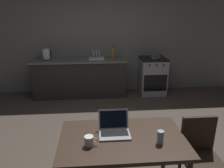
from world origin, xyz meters
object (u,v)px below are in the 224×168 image
(dining_table, at_px, (122,144))
(laptop, at_px, (114,129))
(chair, at_px, (200,153))
(coffee_mug, at_px, (89,141))
(electric_kettle, at_px, (46,54))
(stove_oven, at_px, (152,76))
(bottle, at_px, (113,53))
(frying_pan, at_px, (156,57))
(dish_rack, at_px, (97,57))
(drinking_glass, at_px, (160,137))

(dining_table, relative_size, laptop, 3.99)
(chair, height_order, coffee_mug, chair)
(dining_table, relative_size, electric_kettle, 4.98)
(chair, distance_m, coffee_mug, 1.22)
(laptop, xyz_separation_m, electric_kettle, (-1.26, 3.05, 0.21))
(laptop, height_order, electric_kettle, electric_kettle)
(chair, relative_size, laptop, 2.81)
(stove_oven, xyz_separation_m, bottle, (-0.97, -0.05, 0.58))
(stove_oven, height_order, frying_pan, frying_pan)
(coffee_mug, xyz_separation_m, dish_rack, (0.13, 3.25, 0.13))
(dining_table, xyz_separation_m, coffee_mug, (-0.33, -0.11, 0.12))
(coffee_mug, bearing_deg, frying_pan, 64.71)
(stove_oven, bearing_deg, dish_rack, 179.89)
(bottle, height_order, frying_pan, bottle)
(chair, bearing_deg, dining_table, 174.29)
(electric_kettle, height_order, coffee_mug, electric_kettle)
(chair, xyz_separation_m, bottle, (-0.68, 3.09, 0.50))
(laptop, distance_m, bottle, 3.01)
(laptop, distance_m, electric_kettle, 3.30)
(dining_table, height_order, drinking_glass, drinking_glass)
(dining_table, height_order, electric_kettle, electric_kettle)
(laptop, bearing_deg, electric_kettle, 124.44)
(drinking_glass, distance_m, dish_rack, 3.31)
(stove_oven, xyz_separation_m, drinking_glass, (-0.79, -3.26, 0.38))
(chair, bearing_deg, bottle, 96.95)
(stove_oven, bearing_deg, frying_pan, -30.67)
(laptop, bearing_deg, dish_rack, 104.36)
(electric_kettle, distance_m, frying_pan, 2.52)
(frying_pan, bearing_deg, laptop, -112.70)
(chair, height_order, bottle, bottle)
(dining_table, distance_m, bottle, 3.11)
(stove_oven, bearing_deg, chair, -95.26)
(chair, xyz_separation_m, drinking_glass, (-0.50, -0.12, 0.30))
(electric_kettle, xyz_separation_m, frying_pan, (2.52, -0.03, -0.10))
(electric_kettle, relative_size, frying_pan, 0.65)
(bottle, distance_m, drinking_glass, 3.22)
(frying_pan, height_order, coffee_mug, frying_pan)
(chair, bearing_deg, laptop, 168.82)
(stove_oven, relative_size, laptop, 2.75)
(bottle, bearing_deg, electric_kettle, 178.10)
(chair, xyz_separation_m, laptop, (-0.93, 0.09, 0.28))
(dining_table, xyz_separation_m, electric_kettle, (-1.33, 3.14, 0.33))
(laptop, distance_m, frying_pan, 3.27)
(drinking_glass, bearing_deg, bottle, 93.18)
(stove_oven, distance_m, laptop, 3.30)
(chair, relative_size, frying_pan, 2.28)
(electric_kettle, height_order, frying_pan, electric_kettle)
(dining_table, relative_size, chair, 1.42)
(chair, relative_size, dish_rack, 2.64)
(frying_pan, xyz_separation_m, drinking_glass, (-0.83, -3.23, -0.09))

